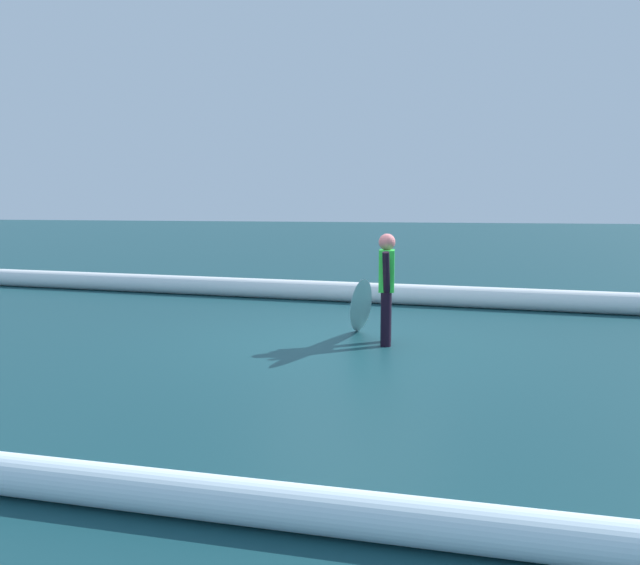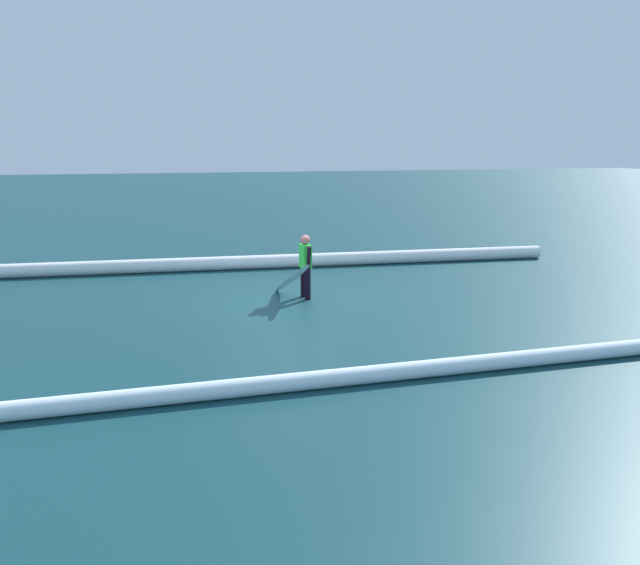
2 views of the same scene
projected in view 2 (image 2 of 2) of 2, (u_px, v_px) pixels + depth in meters
ground_plane at (282, 299)px, 13.49m from camera, size 122.74×122.74×0.00m
surfer at (305, 263)px, 13.42m from camera, size 0.24×0.63×1.47m
surfboard at (291, 279)px, 13.37m from camera, size 0.69×1.75×1.00m
wave_crest_foreground at (176, 265)px, 16.35m from camera, size 21.96×1.56×0.38m
wave_crest_midground at (290, 383)px, 8.46m from camera, size 24.36×0.59×0.27m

